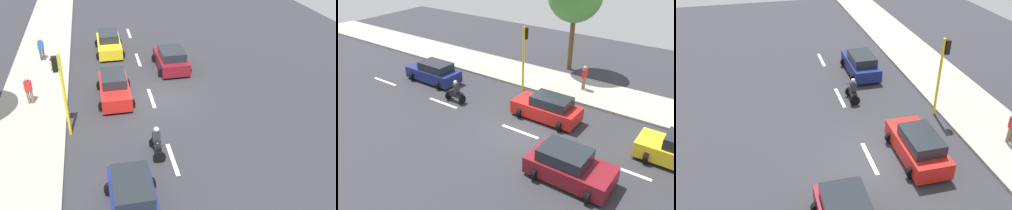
# 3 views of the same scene
# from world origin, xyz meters

# --- Properties ---
(ground_plane) EXTENTS (40.00, 60.00, 0.10)m
(ground_plane) POSITION_xyz_m (0.00, 0.00, -0.05)
(ground_plane) COLOR #2D2D33
(sidewalk) EXTENTS (4.00, 60.00, 0.15)m
(sidewalk) POSITION_xyz_m (7.00, 0.00, 0.07)
(sidewalk) COLOR #9E998E
(sidewalk) RESTS_ON ground
(lane_stripe_north) EXTENTS (0.20, 2.40, 0.01)m
(lane_stripe_north) POSITION_xyz_m (0.00, -6.00, 0.01)
(lane_stripe_north) COLOR white
(lane_stripe_north) RESTS_ON ground
(lane_stripe_mid) EXTENTS (0.20, 2.40, 0.01)m
(lane_stripe_mid) POSITION_xyz_m (0.00, 0.00, 0.01)
(lane_stripe_mid) COLOR white
(lane_stripe_mid) RESTS_ON ground
(lane_stripe_south) EXTENTS (0.20, 2.40, 0.01)m
(lane_stripe_south) POSITION_xyz_m (0.00, 6.00, 0.01)
(lane_stripe_south) COLOR white
(lane_stripe_south) RESTS_ON ground
(lane_stripe_far_south) EXTENTS (0.20, 2.40, 0.01)m
(lane_stripe_far_south) POSITION_xyz_m (0.00, 12.00, 0.01)
(lane_stripe_far_south) COLOR white
(lane_stripe_far_south) RESTS_ON ground
(car_maroon) EXTENTS (2.35, 3.88, 1.52)m
(car_maroon) POSITION_xyz_m (-2.10, -4.01, 0.71)
(car_maroon) COLOR maroon
(car_maroon) RESTS_ON ground
(car_dark_blue) EXTENTS (2.18, 4.10, 1.52)m
(car_dark_blue) POSITION_xyz_m (2.21, 9.03, 0.71)
(car_dark_blue) COLOR navy
(car_dark_blue) RESTS_ON ground
(car_red) EXTENTS (2.14, 4.02, 1.52)m
(car_red) POSITION_xyz_m (2.16, -0.51, 0.71)
(car_red) COLOR red
(car_red) RESTS_ON ground
(motorcycle) EXTENTS (0.60, 1.30, 1.53)m
(motorcycle) POSITION_xyz_m (0.65, 5.47, 0.64)
(motorcycle) COLOR black
(motorcycle) RESTS_ON ground
(pedestrian_near_signal) EXTENTS (0.40, 0.24, 1.69)m
(pedestrian_near_signal) POSITION_xyz_m (7.06, -0.61, 1.06)
(pedestrian_near_signal) COLOR #72604C
(pedestrian_near_signal) RESTS_ON sidewalk
(traffic_light_corner) EXTENTS (0.49, 0.24, 4.50)m
(traffic_light_corner) POSITION_xyz_m (4.85, 2.91, 2.93)
(traffic_light_corner) COLOR yellow
(traffic_light_corner) RESTS_ON ground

